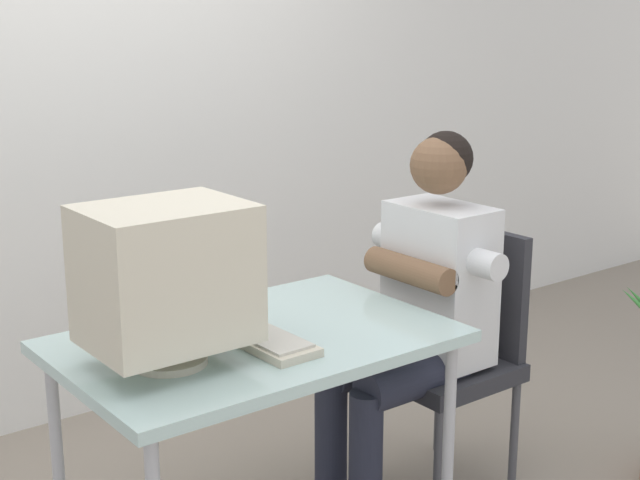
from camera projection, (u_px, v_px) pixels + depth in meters
wall_back at (123, 51)px, 3.71m from camera, size 8.00×0.10×3.00m
desk at (255, 355)px, 2.66m from camera, size 1.12×0.74×0.74m
crt_monitor at (168, 275)px, 2.37m from camera, size 0.43×0.32×0.43m
keyboard at (255, 335)px, 2.61m from camera, size 0.15×0.46×0.03m
office_chair at (455, 345)px, 3.21m from camera, size 0.44×0.44×0.92m
person_seated at (416, 308)px, 3.05m from camera, size 0.69×0.56×1.28m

